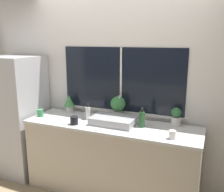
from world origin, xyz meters
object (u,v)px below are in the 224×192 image
(sink, at_px, (113,120))
(mug_green, at_px, (40,113))
(refrigerator, at_px, (18,116))
(mug_black, at_px, (74,121))
(potted_plant_right, at_px, (176,117))
(soap_bottle, at_px, (88,113))
(potted_plant_center, at_px, (118,106))
(bottle_tall, at_px, (142,119))
(potted_plant_left, at_px, (69,102))
(mug_white, at_px, (172,135))

(sink, xyz_separation_m, mug_green, (-1.01, -0.10, 0.00))
(refrigerator, bearing_deg, mug_black, -10.00)
(potted_plant_right, distance_m, soap_bottle, 1.09)
(mug_black, relative_size, mug_green, 1.01)
(refrigerator, bearing_deg, sink, 0.47)
(sink, bearing_deg, refrigerator, -179.53)
(potted_plant_center, relative_size, bottle_tall, 1.26)
(potted_plant_center, xyz_separation_m, bottle_tall, (0.38, -0.20, -0.08))
(potted_plant_left, relative_size, bottle_tall, 1.07)
(refrigerator, relative_size, mug_green, 17.39)
(potted_plant_right, relative_size, mug_black, 2.25)
(potted_plant_left, bearing_deg, potted_plant_center, 0.00)
(potted_plant_left, distance_m, mug_white, 1.56)
(potted_plant_right, height_order, mug_green, potted_plant_right)
(mug_black, xyz_separation_m, mug_green, (-0.58, 0.10, -0.00))
(sink, xyz_separation_m, potted_plant_left, (-0.77, 0.23, 0.09))
(refrigerator, distance_m, potted_plant_left, 0.79)
(potted_plant_center, xyz_separation_m, potted_plant_right, (0.74, 0.00, -0.06))
(potted_plant_left, relative_size, mug_white, 2.77)
(mug_white, distance_m, mug_green, 1.75)
(refrigerator, xyz_separation_m, soap_bottle, (1.12, 0.05, 0.16))
(mug_white, bearing_deg, potted_plant_center, 151.41)
(bottle_tall, relative_size, mug_black, 2.36)
(mug_white, bearing_deg, mug_black, -179.85)
(potted_plant_center, bearing_deg, bottle_tall, -27.39)
(soap_bottle, bearing_deg, mug_white, -11.79)
(bottle_tall, height_order, mug_white, bottle_tall)
(sink, relative_size, bottle_tall, 2.26)
(mug_green, bearing_deg, mug_white, -3.23)
(potted_plant_center, bearing_deg, mug_green, -161.85)
(potted_plant_right, height_order, bottle_tall, bottle_tall)
(potted_plant_right, distance_m, mug_green, 1.75)
(bottle_tall, xyz_separation_m, mug_black, (-0.78, -0.23, -0.05))
(potted_plant_left, distance_m, bottle_tall, 1.13)
(refrigerator, relative_size, potted_plant_center, 5.78)
(refrigerator, height_order, soap_bottle, refrigerator)
(mug_green, bearing_deg, sink, 5.41)
(potted_plant_center, relative_size, mug_green, 3.01)
(sink, distance_m, mug_black, 0.47)
(soap_bottle, distance_m, mug_white, 1.13)
(potted_plant_left, relative_size, mug_green, 2.56)
(potted_plant_left, bearing_deg, bottle_tall, -10.03)
(refrigerator, distance_m, soap_bottle, 1.13)
(potted_plant_right, xyz_separation_m, soap_bottle, (-1.07, -0.19, -0.03))
(refrigerator, xyz_separation_m, mug_green, (0.47, -0.08, 0.12))
(soap_bottle, xyz_separation_m, mug_green, (-0.65, -0.13, -0.04))
(potted_plant_left, xyz_separation_m, mug_white, (1.50, -0.42, -0.10))
(refrigerator, bearing_deg, potted_plant_right, 6.19)
(soap_bottle, height_order, mug_white, soap_bottle)
(bottle_tall, bearing_deg, refrigerator, -178.72)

